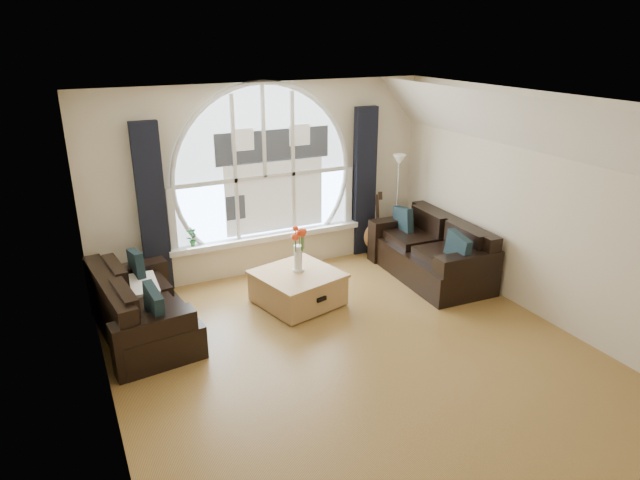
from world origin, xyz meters
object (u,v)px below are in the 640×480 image
(vase_flowers, at_px, (298,243))
(guitar, at_px, (375,223))
(coffee_chest, at_px, (298,287))
(floor_lamp, at_px, (397,205))
(sofa_left, at_px, (142,304))
(potted_plant, at_px, (192,237))
(sofa_right, at_px, (430,251))

(vase_flowers, distance_m, guitar, 2.01)
(coffee_chest, height_order, vase_flowers, vase_flowers)
(coffee_chest, distance_m, guitar, 2.07)
(vase_flowers, distance_m, floor_lamp, 2.24)
(floor_lamp, bearing_deg, sofa_left, -167.56)
(guitar, bearing_deg, floor_lamp, -4.48)
(vase_flowers, bearing_deg, potted_plant, 132.57)
(sofa_left, relative_size, coffee_chest, 1.79)
(sofa_right, height_order, guitar, guitar)
(sofa_right, distance_m, floor_lamp, 1.05)
(potted_plant, bearing_deg, guitar, -4.16)
(sofa_left, bearing_deg, coffee_chest, -7.59)
(vase_flowers, bearing_deg, floor_lamp, 22.87)
(sofa_left, relative_size, vase_flowers, 2.48)
(sofa_right, height_order, floor_lamp, floor_lamp)
(sofa_left, relative_size, sofa_right, 0.92)
(sofa_right, distance_m, potted_plant, 3.35)
(sofa_right, bearing_deg, sofa_left, -178.60)
(sofa_left, distance_m, sofa_right, 3.98)
(coffee_chest, xyz_separation_m, vase_flowers, (0.03, 0.05, 0.59))
(sofa_left, xyz_separation_m, vase_flowers, (1.96, 0.02, 0.42))
(vase_flowers, xyz_separation_m, floor_lamp, (2.06, 0.87, -0.02))
(coffee_chest, xyz_separation_m, potted_plant, (-1.05, 1.22, 0.45))
(sofa_left, xyz_separation_m, floor_lamp, (4.03, 0.89, 0.40))
(floor_lamp, xyz_separation_m, potted_plant, (-3.14, 0.30, -0.11))
(sofa_left, xyz_separation_m, potted_plant, (0.89, 1.19, 0.29))
(guitar, distance_m, potted_plant, 2.83)
(sofa_right, height_order, potted_plant, potted_plant)
(sofa_left, bearing_deg, vase_flowers, -6.11)
(sofa_left, distance_m, coffee_chest, 1.94)
(sofa_left, height_order, vase_flowers, vase_flowers)
(guitar, relative_size, potted_plant, 3.88)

